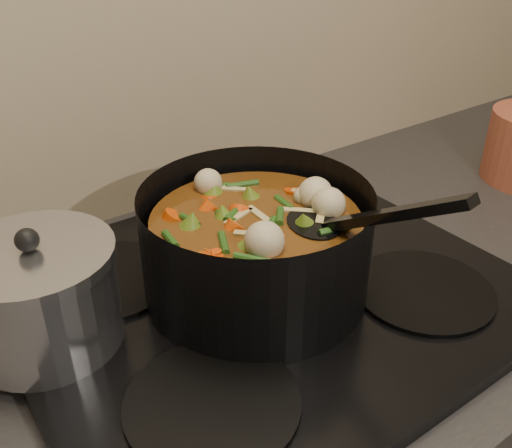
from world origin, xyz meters
TOP-DOWN VIEW (x-y plane):
  - stovetop at (0.00, 1.93)m, footprint 0.62×0.54m
  - stockpot at (-0.01, 1.93)m, footprint 0.29×0.38m
  - saucepan at (-0.26, 2.00)m, footprint 0.18×0.18m

SIDE VIEW (x-z plane):
  - stovetop at x=0.00m, z-range 0.91..0.93m
  - saucepan at x=-0.26m, z-range 0.92..1.06m
  - stockpot at x=-0.01m, z-range 0.89..1.10m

